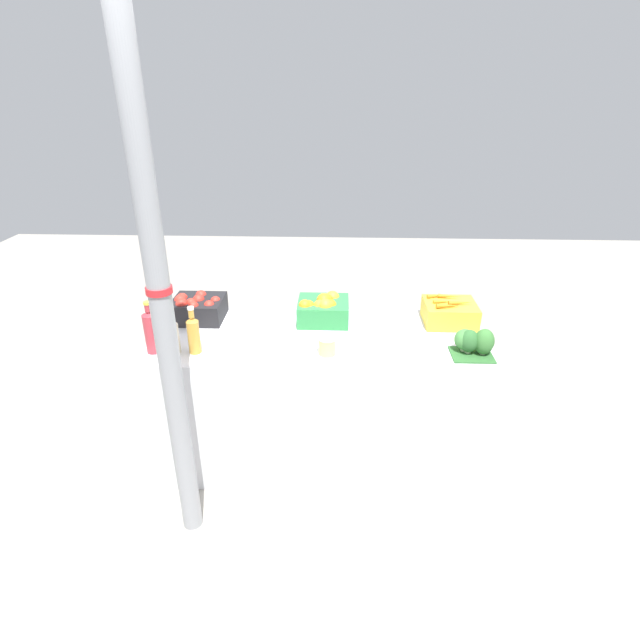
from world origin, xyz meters
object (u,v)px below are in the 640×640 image
at_px(juice_bottle_ruby, 152,331).
at_px(juice_bottle_cloudy, 172,335).
at_px(broccoli_pile, 473,342).
at_px(pickle_jar, 327,345).
at_px(carrot_crate, 450,312).
at_px(support_pole, 162,310).
at_px(juice_bottle_amber, 194,334).
at_px(orange_crate, 323,309).
at_px(apple_crate, 198,307).

distance_m(juice_bottle_ruby, juice_bottle_cloudy, 0.11).
xyz_separation_m(broccoli_pile, pickle_jar, (-0.78, -0.03, -0.02)).
height_order(carrot_crate, juice_bottle_cloudy, juice_bottle_cloudy).
distance_m(support_pole, juice_bottle_amber, 0.52).
xyz_separation_m(carrot_crate, juice_bottle_amber, (-1.44, -0.43, 0.04)).
relative_size(orange_crate, carrot_crate, 1.00).
bearing_deg(apple_crate, juice_bottle_cloudy, -92.89).
bearing_deg(orange_crate, broccoli_pile, -25.45).
xyz_separation_m(support_pole, broccoli_pile, (1.48, 0.45, -0.36)).
height_order(broccoli_pile, juice_bottle_amber, juice_bottle_amber).
relative_size(apple_crate, broccoli_pile, 1.39).
height_order(orange_crate, carrot_crate, orange_crate).
bearing_deg(orange_crate, juice_bottle_ruby, -154.71).
xyz_separation_m(support_pole, pickle_jar, (0.71, 0.42, -0.38)).
bearing_deg(juice_bottle_cloudy, broccoli_pile, 1.40).
height_order(carrot_crate, juice_bottle_ruby, juice_bottle_ruby).
bearing_deg(support_pole, orange_crate, 51.23).
bearing_deg(juice_bottle_cloudy, support_pole, -73.15).
xyz_separation_m(broccoli_pile, juice_bottle_cloudy, (-1.61, -0.04, 0.03)).
xyz_separation_m(orange_crate, pickle_jar, (0.03, -0.42, -0.03)).
height_order(apple_crate, carrot_crate, apple_crate).
xyz_separation_m(apple_crate, juice_bottle_cloudy, (-0.02, -0.43, 0.02)).
bearing_deg(pickle_jar, support_pole, -149.43).
relative_size(orange_crate, juice_bottle_amber, 1.14).
bearing_deg(carrot_crate, support_pole, -149.74).
relative_size(juice_bottle_amber, pickle_jar, 2.60).
distance_m(orange_crate, broccoli_pile, 0.90).
bearing_deg(juice_bottle_cloudy, juice_bottle_amber, -0.00).
relative_size(carrot_crate, juice_bottle_amber, 1.14).
height_order(support_pole, juice_bottle_cloudy, support_pole).
bearing_deg(orange_crate, juice_bottle_cloudy, -151.75).
distance_m(support_pole, broccoli_pile, 1.59).
height_order(juice_bottle_cloudy, pickle_jar, juice_bottle_cloudy).
height_order(support_pole, juice_bottle_amber, support_pole).
bearing_deg(broccoli_pile, support_pole, -163.22).
height_order(support_pole, orange_crate, support_pole).
xyz_separation_m(juice_bottle_cloudy, juice_bottle_amber, (0.12, -0.00, 0.01)).
relative_size(apple_crate, orange_crate, 1.00).
bearing_deg(carrot_crate, broccoli_pile, -83.01).
xyz_separation_m(support_pole, juice_bottle_amber, (-0.01, 0.41, -0.32)).
height_order(support_pole, broccoli_pile, support_pole).
height_order(orange_crate, pickle_jar, orange_crate).
bearing_deg(support_pole, juice_bottle_cloudy, 106.85).
relative_size(support_pole, carrot_crate, 8.19).
bearing_deg(pickle_jar, carrot_crate, 29.95).
bearing_deg(pickle_jar, juice_bottle_ruby, -179.48).
xyz_separation_m(support_pole, apple_crate, (-0.10, 0.83, -0.35)).
xyz_separation_m(orange_crate, broccoli_pile, (0.81, -0.39, -0.01)).
distance_m(support_pole, apple_crate, 0.91).
relative_size(carrot_crate, broccoli_pile, 1.39).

